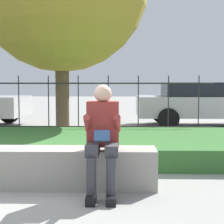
% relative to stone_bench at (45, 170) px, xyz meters
% --- Properties ---
extents(ground_plane, '(60.00, 60.00, 0.00)m').
position_rel_stone_bench_xyz_m(ground_plane, '(-0.36, 0.00, -0.22)').
color(ground_plane, gray).
extents(stone_bench, '(2.81, 0.49, 0.49)m').
position_rel_stone_bench_xyz_m(stone_bench, '(0.00, 0.00, 0.00)').
color(stone_bench, gray).
rests_on(stone_bench, ground_plane).
extents(person_seated_reader, '(0.42, 0.73, 1.29)m').
position_rel_stone_bench_xyz_m(person_seated_reader, '(0.75, -0.28, 0.49)').
color(person_seated_reader, black).
rests_on(person_seated_reader, ground_plane).
extents(grass_berm, '(8.90, 2.79, 0.34)m').
position_rel_stone_bench_xyz_m(grass_berm, '(-0.36, 2.10, -0.05)').
color(grass_berm, '#33662D').
rests_on(grass_berm, ground_plane).
extents(iron_fence, '(6.90, 0.03, 1.47)m').
position_rel_stone_bench_xyz_m(iron_fence, '(-0.36, 3.96, 0.55)').
color(iron_fence, '#232326').
rests_on(iron_fence, ground_plane).
extents(car_parked_right, '(4.31, 2.01, 1.32)m').
position_rel_stone_bench_xyz_m(car_parked_right, '(3.58, 6.73, 0.49)').
color(car_parked_right, '#B7B7BC').
rests_on(car_parked_right, ground_plane).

